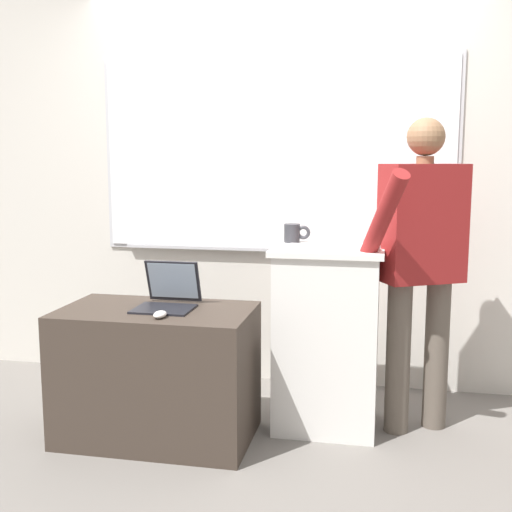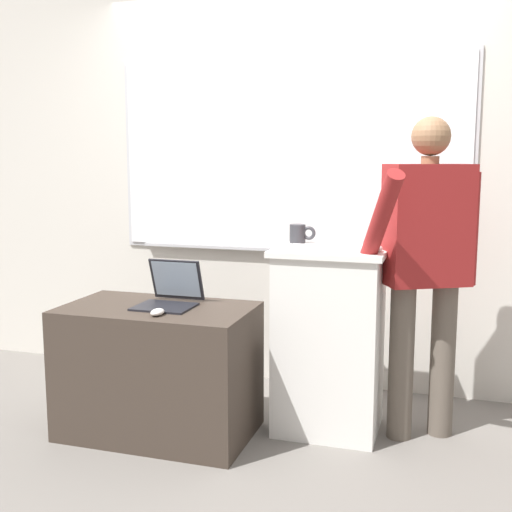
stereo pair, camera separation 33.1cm
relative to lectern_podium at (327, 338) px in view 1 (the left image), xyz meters
The scene contains 10 objects.
ground_plane 0.83m from the lectern_podium, 125.65° to the right, with size 30.00×30.00×0.00m, color slate.
back_wall 1.21m from the lectern_podium, 117.42° to the left, with size 6.40×0.17×2.73m.
lectern_podium is the anchor object (origin of this frame).
side_desk 0.93m from the lectern_podium, 159.93° to the right, with size 1.00×0.59×0.70m.
person_presenter 0.68m from the lectern_podium, ahead, with size 0.60×0.70×1.68m.
laptop 0.89m from the lectern_podium, 163.95° to the right, with size 0.30×0.33×0.24m.
wireless_keyboard 0.51m from the lectern_podium, 77.15° to the right, with size 0.43×0.11×0.02m.
computer_mouse_by_laptop 0.94m from the lectern_podium, 147.94° to the right, with size 0.06×0.10×0.03m.
computer_mouse_by_keyboard 0.57m from the lectern_podium, 11.50° to the right, with size 0.06×0.10×0.03m.
coffee_mug 0.61m from the lectern_podium, 142.20° to the left, with size 0.15×0.09×0.10m.
Camera 1 is at (0.69, -2.85, 1.47)m, focal length 45.00 mm.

